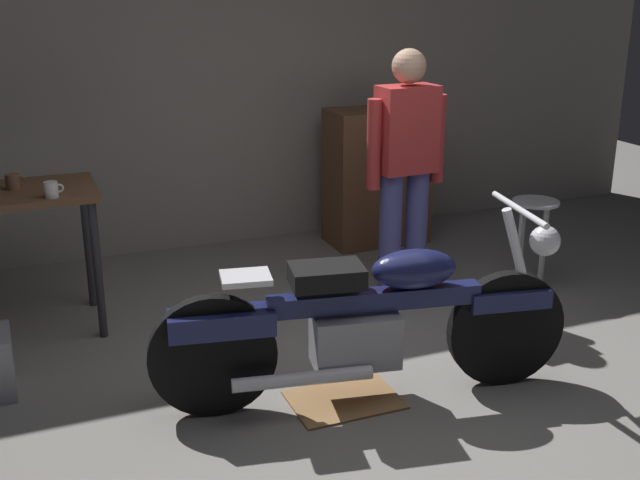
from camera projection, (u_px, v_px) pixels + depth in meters
name	position (u px, v px, depth m)	size (l,w,h in m)	color
ground_plane	(373.00, 396.00, 4.15)	(12.00, 12.00, 0.00)	gray
back_wall	(220.00, 50.00, 6.11)	(8.00, 0.12, 3.10)	gray
motorcycle	(368.00, 319.00, 4.00)	(2.17, 0.70, 1.00)	black
person_standing	(406.00, 165.00, 5.15)	(0.57, 0.24, 1.67)	#50529B
shop_stool	(534.00, 220.00, 5.43)	(0.32, 0.32, 0.64)	#B2B2B7
wooden_dresser	(377.00, 176.00, 6.40)	(0.80, 0.47, 1.10)	brown
drip_tray	(344.00, 400.00, 4.10)	(0.56, 0.40, 0.01)	olive
mug_white_ceramic	(52.00, 190.00, 4.48)	(0.11, 0.08, 0.09)	white
mug_brown_stoneware	(13.00, 182.00, 4.65)	(0.11, 0.08, 0.09)	brown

